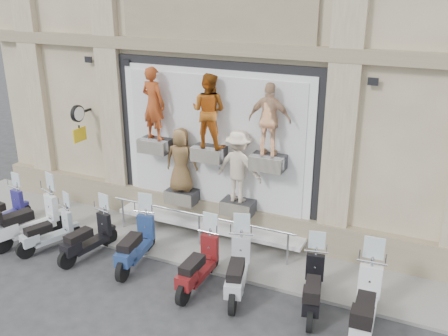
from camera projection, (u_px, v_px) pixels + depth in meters
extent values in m
plane|color=#2B2B2D|center=(158.00, 288.00, 10.91)|extent=(90.00, 90.00, 0.00)
cube|color=gray|center=(201.00, 244.00, 12.68)|extent=(16.00, 2.20, 0.08)
cube|color=black|center=(216.00, 146.00, 12.58)|extent=(5.60, 0.10, 4.30)
cube|color=white|center=(215.00, 147.00, 12.53)|extent=(5.10, 0.06, 3.90)
cube|color=white|center=(214.00, 147.00, 12.50)|extent=(4.70, 0.04, 3.60)
cube|color=white|center=(209.00, 223.00, 12.93)|extent=(5.10, 0.75, 0.10)
cube|color=#28282B|center=(155.00, 145.00, 12.90)|extent=(0.80, 0.50, 0.35)
imported|color=#B2451B|center=(153.00, 103.00, 12.52)|extent=(0.75, 0.56, 1.86)
cube|color=#28282B|center=(209.00, 153.00, 12.30)|extent=(0.80, 0.50, 0.35)
imported|color=#8D4611|center=(209.00, 111.00, 11.92)|extent=(0.89, 0.70, 1.80)
cube|color=#28282B|center=(268.00, 162.00, 11.69)|extent=(0.80, 0.50, 0.35)
imported|color=#E0AD83|center=(270.00, 120.00, 11.33)|extent=(1.02, 0.47, 1.71)
cube|color=#28282B|center=(182.00, 196.00, 13.07)|extent=(0.80, 0.50, 0.35)
imported|color=brown|center=(181.00, 160.00, 12.71)|extent=(0.92, 0.71, 1.67)
cube|color=#28282B|center=(238.00, 207.00, 12.44)|extent=(0.80, 0.50, 0.35)
imported|color=beige|center=(239.00, 166.00, 12.06)|extent=(1.22, 0.77, 1.81)
cube|color=black|center=(84.00, 111.00, 13.72)|extent=(0.06, 0.56, 0.06)
cylinder|color=black|center=(78.00, 114.00, 13.49)|extent=(0.10, 0.46, 0.46)
cube|color=gold|center=(80.00, 135.00, 13.70)|extent=(0.04, 0.50, 0.38)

